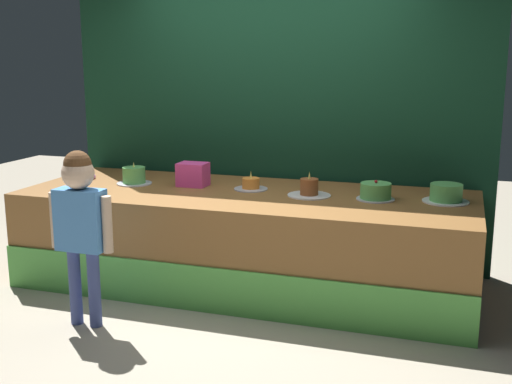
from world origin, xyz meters
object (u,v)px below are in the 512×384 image
at_px(cake_center, 309,189).
at_px(child_figure, 80,214).
at_px(cake_far_left, 134,176).
at_px(donut, 88,177).
at_px(cake_far_right, 446,194).
at_px(cake_left, 251,185).
at_px(cake_right, 376,192).
at_px(pink_box, 193,174).

bearing_deg(cake_center, child_figure, -138.26).
bearing_deg(cake_far_left, child_figure, -78.70).
xyz_separation_m(donut, cake_far_left, (0.51, -0.08, 0.05)).
bearing_deg(cake_far_right, cake_center, -173.90).
height_order(cake_left, cake_center, cake_center).
distance_m(child_figure, cake_far_right, 2.63).
bearing_deg(child_figure, cake_far_left, 101.30).
xyz_separation_m(child_figure, cake_left, (0.78, 1.24, 0.01)).
distance_m(child_figure, cake_far_left, 1.18).
distance_m(cake_left, cake_far_right, 1.52).
distance_m(cake_center, cake_right, 0.51).
xyz_separation_m(cake_far_left, cake_center, (1.52, -0.00, -0.01)).
bearing_deg(cake_left, donut, -179.59).
relative_size(pink_box, cake_left, 0.87).
height_order(cake_far_left, cake_far_right, cake_far_left).
relative_size(child_figure, cake_far_right, 3.57).
relative_size(donut, cake_left, 0.50).
height_order(donut, cake_left, cake_left).
bearing_deg(child_figure, cake_far_right, 28.67).
bearing_deg(cake_right, cake_center, -176.82).
bearing_deg(cake_right, cake_far_left, -179.21).
xyz_separation_m(donut, cake_right, (2.53, -0.05, 0.04)).
distance_m(child_figure, pink_box, 1.27).
xyz_separation_m(child_figure, cake_far_right, (2.30, 1.26, 0.04)).
relative_size(donut, cake_center, 0.41).
bearing_deg(cake_right, cake_far_right, 9.00).
height_order(child_figure, donut, child_figure).
xyz_separation_m(cake_far_left, cake_right, (2.03, 0.03, -0.01)).
relative_size(cake_far_left, cake_far_right, 0.86).
xyz_separation_m(cake_center, cake_right, (0.51, 0.03, 0.01)).
relative_size(donut, cake_far_right, 0.41).
xyz_separation_m(donut, cake_left, (1.52, 0.01, 0.02)).
bearing_deg(cake_far_left, cake_far_right, 2.44).
xyz_separation_m(cake_center, cake_far_right, (1.01, 0.11, 0.01)).
xyz_separation_m(pink_box, donut, (-1.01, -0.00, -0.08)).
height_order(cake_left, cake_right, cake_left).
bearing_deg(pink_box, cake_far_left, -170.71).
xyz_separation_m(pink_box, cake_left, (0.51, 0.01, -0.06)).
relative_size(cake_far_left, cake_center, 0.88).
xyz_separation_m(pink_box, cake_far_left, (-0.51, -0.08, -0.03)).
relative_size(pink_box, cake_right, 0.83).
bearing_deg(cake_far_right, cake_right, -171.00).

